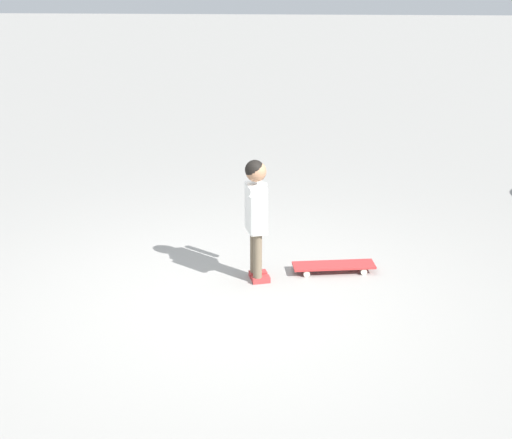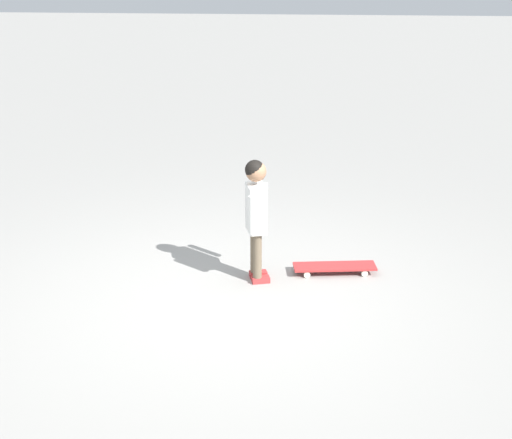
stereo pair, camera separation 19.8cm
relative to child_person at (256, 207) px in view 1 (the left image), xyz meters
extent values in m
plane|color=gray|center=(-0.22, -0.47, -0.66)|extent=(50.00, 50.00, 0.00)
cylinder|color=brown|center=(-0.02, 0.05, -0.42)|extent=(0.08, 0.08, 0.42)
cube|color=#B73333|center=(0.01, 0.06, -0.63)|extent=(0.17, 0.12, 0.05)
cylinder|color=brown|center=(0.01, -0.05, -0.42)|extent=(0.08, 0.08, 0.42)
cube|color=#B73333|center=(0.04, -0.05, -0.63)|extent=(0.17, 0.12, 0.05)
cube|color=white|center=(0.00, 0.00, -0.01)|extent=(0.20, 0.27, 0.40)
cylinder|color=white|center=(0.05, 0.18, -0.01)|extent=(0.06, 0.06, 0.32)
cylinder|color=white|center=(-0.02, -0.17, -0.01)|extent=(0.06, 0.06, 0.32)
sphere|color=#9E7051|center=(0.00, 0.00, 0.31)|extent=(0.17, 0.17, 0.17)
sphere|color=black|center=(-0.01, 0.00, 0.32)|extent=(0.16, 0.16, 0.16)
cube|color=#B22D2D|center=(0.67, 0.19, -0.59)|extent=(0.73, 0.28, 0.02)
cube|color=#B7B7BC|center=(0.92, 0.22, -0.61)|extent=(0.04, 0.11, 0.02)
cube|color=#B7B7BC|center=(0.42, 0.15, -0.61)|extent=(0.04, 0.11, 0.02)
cylinder|color=beige|center=(0.91, 0.30, -0.63)|extent=(0.06, 0.04, 0.06)
cylinder|color=beige|center=(0.93, 0.15, -0.63)|extent=(0.06, 0.04, 0.06)
cylinder|color=beige|center=(0.41, 0.23, -0.63)|extent=(0.06, 0.04, 0.06)
cylinder|color=beige|center=(0.43, 0.08, -0.63)|extent=(0.06, 0.04, 0.06)
camera|label=1|loc=(0.27, -5.70, 2.05)|focal=51.79mm
camera|label=2|loc=(0.47, -5.69, 2.05)|focal=51.79mm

